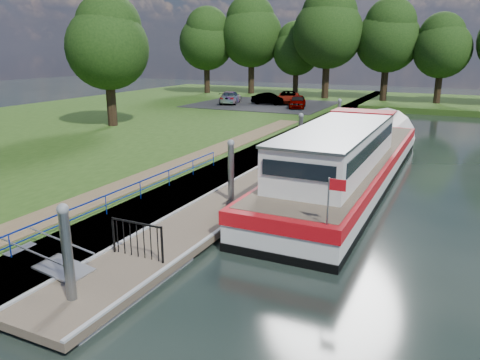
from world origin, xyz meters
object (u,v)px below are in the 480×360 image
at_px(car_c, 230,97).
at_px(car_d, 288,97).
at_px(car_b, 269,99).
at_px(pontoon, 271,178).
at_px(barge, 351,160).
at_px(car_a, 298,101).

bearing_deg(car_c, car_d, -168.26).
bearing_deg(car_c, car_b, 177.37).
relative_size(pontoon, barge, 1.42).
bearing_deg(car_c, car_a, 159.79).
relative_size(barge, car_c, 4.70).
bearing_deg(barge, car_d, 116.59).
distance_m(barge, car_a, 23.70).
xyz_separation_m(car_a, car_d, (-2.29, 3.44, 0.01)).
height_order(pontoon, car_d, car_d).
relative_size(barge, car_b, 5.86).
xyz_separation_m(pontoon, barge, (3.60, 1.86, 0.90)).
distance_m(barge, car_b, 26.80).
xyz_separation_m(pontoon, car_d, (-8.84, 26.71, 1.30)).
distance_m(car_b, car_c, 4.16).
bearing_deg(car_a, car_b, 142.40).
distance_m(car_a, car_d, 4.13).
bearing_deg(car_d, car_c, -165.89).
xyz_separation_m(barge, car_a, (-10.15, 21.41, 0.38)).
relative_size(car_b, car_c, 0.80).
bearing_deg(car_a, pontoon, -89.28).
height_order(pontoon, car_b, car_b).
relative_size(car_a, car_b, 1.04).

